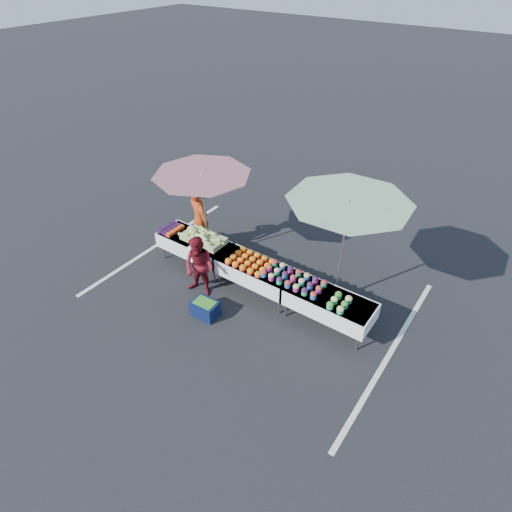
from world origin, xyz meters
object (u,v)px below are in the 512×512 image
Objects in this scene: umbrella_left at (203,182)px; umbrella_right at (348,210)px; table_center at (256,271)px; storage_bin at (205,308)px; table_right at (329,303)px; table_left at (195,244)px; vendor at (200,220)px; customer at (199,267)px.

umbrella_left is 3.40m from umbrella_right.
storage_bin is (-0.44, -1.25, -0.40)m from table_center.
table_right is at bearing 26.28° from storage_bin.
umbrella_right is at bearing 6.77° from umbrella_left.
table_center is at bearing 0.00° from table_left.
vendor is (-3.91, 0.55, 0.31)m from table_right.
umbrella_left is 0.77× the size of umbrella_right.
vendor reaches higher than table_left.
table_right is 3.27× the size of storage_bin.
table_center reaches higher than storage_bin.
vendor is at bearing 129.84° from storage_bin.
table_left is 3.60m from table_right.
customer is 0.93m from storage_bin.
table_center is at bearing -12.77° from umbrella_left.
customer is at bearing -56.04° from umbrella_left.
umbrella_right reaches higher than storage_bin.
vendor is 3.14× the size of storage_bin.
umbrella_right is at bearing 103.80° from table_right.
table_center is at bearing -153.49° from umbrella_right.
table_right is (1.80, 0.00, 0.00)m from table_center.
umbrella_left is (-0.77, 1.15, 1.36)m from customer.
customer is (-2.79, -0.75, 0.15)m from table_right.
storage_bin is (1.67, -1.80, -0.71)m from vendor.
table_right is at bearing -169.40° from vendor.
table_right is at bearing 0.00° from table_center.
customer is (1.12, -1.30, -0.16)m from vendor.
umbrella_left is at bearing 167.23° from table_center.
umbrella_left is 4.29× the size of storage_bin.
vendor is 0.57× the size of umbrella_right.
table_center is at bearing 67.75° from storage_bin.
table_right is 1.27× the size of customer.
storage_bin is (1.33, -1.65, -1.91)m from umbrella_left.
vendor reaches higher than customer.
umbrella_right is (3.37, 0.40, 0.20)m from umbrella_left.
customer is (0.81, -0.75, 0.15)m from table_left.
table_left is 3.89m from umbrella_right.
umbrella_left reaches higher than storage_bin.
table_center is 1.39m from storage_bin.
storage_bin is (0.55, -0.50, -0.55)m from customer.
table_right is 3.96m from vendor.
vendor is 2.56m from storage_bin.
table_center is 1.00× the size of table_right.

